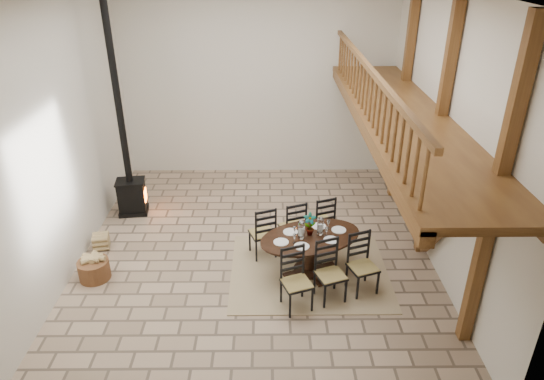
{
  "coord_description": "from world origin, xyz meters",
  "views": [
    {
      "loc": [
        0.25,
        -8.36,
        5.65
      ],
      "look_at": [
        0.33,
        0.4,
        1.19
      ],
      "focal_mm": 32.0,
      "sensor_mm": 36.0,
      "label": 1
    }
  ],
  "objects_px": {
    "dining_table": "(310,253)",
    "wood_stove": "(128,169)",
    "log_stack": "(101,241)",
    "log_basket": "(94,269)"
  },
  "relations": [
    {
      "from": "wood_stove",
      "to": "dining_table",
      "type": "bearing_deg",
      "value": -38.1
    },
    {
      "from": "log_basket",
      "to": "dining_table",
      "type": "bearing_deg",
      "value": 2.32
    },
    {
      "from": "log_basket",
      "to": "wood_stove",
      "type": "bearing_deg",
      "value": 87.2
    },
    {
      "from": "dining_table",
      "to": "wood_stove",
      "type": "xyz_separation_m",
      "value": [
        -3.94,
        2.34,
        0.71
      ]
    },
    {
      "from": "dining_table",
      "to": "log_stack",
      "type": "relative_size",
      "value": 6.83
    },
    {
      "from": "dining_table",
      "to": "log_stack",
      "type": "bearing_deg",
      "value": 148.39
    },
    {
      "from": "log_basket",
      "to": "log_stack",
      "type": "bearing_deg",
      "value": 100.11
    },
    {
      "from": "dining_table",
      "to": "log_basket",
      "type": "distance_m",
      "value": 4.07
    },
    {
      "from": "log_basket",
      "to": "log_stack",
      "type": "xyz_separation_m",
      "value": [
        -0.18,
        1.01,
        -0.04
      ]
    },
    {
      "from": "log_stack",
      "to": "wood_stove",
      "type": "bearing_deg",
      "value": 78.51
    }
  ]
}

